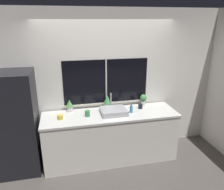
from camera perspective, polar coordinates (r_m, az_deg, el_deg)
name	(u,v)px	position (r m, az deg, el deg)	size (l,w,h in m)	color
ground_plane	(115,169)	(4.07, 0.70, -18.65)	(14.00, 14.00, 0.00)	#4C4742
wall_back	(106,84)	(4.11, -1.62, 2.97)	(8.00, 0.09, 2.70)	silver
wall_right	(189,70)	(5.60, 19.52, 6.22)	(0.06, 7.00, 2.70)	silver
counter	(111,136)	(4.09, -0.38, -10.74)	(2.40, 0.70, 0.91)	white
refrigerator	(16,124)	(3.95, -23.70, -6.84)	(0.67, 0.69, 1.74)	black
sink	(114,111)	(3.88, 0.40, -4.23)	(0.45, 0.44, 0.31)	#ADADB2
potted_plant_left	(70,105)	(4.01, -11.03, -2.61)	(0.12, 0.12, 0.23)	white
potted_plant_center	(107,101)	(4.08, -1.24, -1.65)	(0.15, 0.15, 0.25)	white
potted_plant_right	(143,99)	(4.27, 8.17, -1.09)	(0.13, 0.13, 0.22)	white
soap_bottle	(131,109)	(3.92, 5.04, -3.76)	(0.05, 0.05, 0.15)	teal
mug_yellow	(60,117)	(3.76, -13.42, -5.63)	(0.10, 0.10, 0.08)	gold
mug_black	(140,106)	(4.13, 7.43, -2.96)	(0.08, 0.08, 0.08)	black
mug_green	(87,114)	(3.79, -6.45, -4.83)	(0.08, 0.08, 0.10)	#38844C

